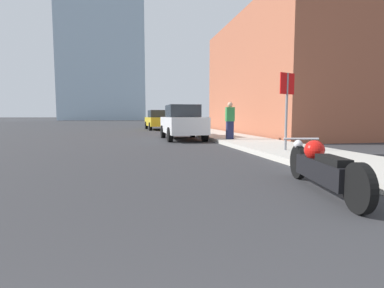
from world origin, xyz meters
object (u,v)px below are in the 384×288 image
parked_car_white (182,122)px  parked_car_yellow (159,120)px  stop_sign (287,98)px  motorcycle (321,167)px  pedestrian (230,120)px

parked_car_white → parked_car_yellow: 10.35m
parked_car_yellow → stop_sign: (2.11, -16.54, 0.86)m
motorcycle → pedestrian: bearing=91.9°
parked_car_white → parked_car_yellow: bearing=90.2°
parked_car_yellow → pedestrian: size_ratio=2.91×
motorcycle → pedestrian: (1.35, 8.14, 0.57)m
pedestrian → parked_car_yellow: bearing=98.5°
stop_sign → pedestrian: size_ratio=1.41×
parked_car_white → stop_sign: 6.55m
parked_car_white → pedestrian: bearing=-50.5°
parked_car_white → pedestrian: (1.69, -2.02, 0.12)m
stop_sign → parked_car_yellow: bearing=97.3°
motorcycle → stop_sign: size_ratio=1.15×
parked_car_white → pedestrian: 2.64m
motorcycle → stop_sign: stop_sign is taller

